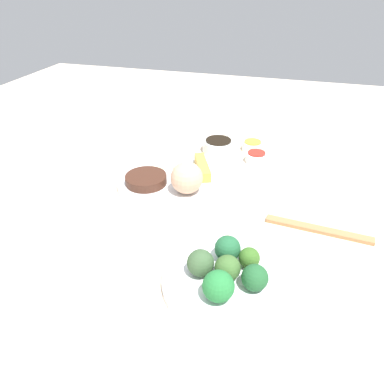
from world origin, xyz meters
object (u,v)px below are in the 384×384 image
(broccoli_plate, at_px, (229,281))
(sauce_ramekin_sweet_and_sour, at_px, (256,158))
(main_plate, at_px, (175,180))
(sauce_ramekin_hot_mustard, at_px, (252,146))
(chopsticks_pair, at_px, (318,229))
(soy_sauce_bowl, at_px, (218,146))

(broccoli_plate, height_order, sauce_ramekin_sweet_and_sour, sauce_ramekin_sweet_and_sour)
(main_plate, bearing_deg, sauce_ramekin_hot_mustard, 147.07)
(sauce_ramekin_hot_mustard, bearing_deg, main_plate, -32.93)
(sauce_ramekin_sweet_and_sour, relative_size, chopsticks_pair, 0.28)
(sauce_ramekin_hot_mustard, xyz_separation_m, sauce_ramekin_sweet_and_sour, (0.07, 0.02, 0.00))
(main_plate, bearing_deg, soy_sauce_bowl, 163.35)
(soy_sauce_bowl, bearing_deg, sauce_ramekin_hot_mustard, 109.77)
(broccoli_plate, xyz_separation_m, sauce_ramekin_hot_mustard, (-0.54, -0.04, 0.01))
(broccoli_plate, height_order, soy_sauce_bowl, soy_sauce_bowl)
(soy_sauce_bowl, relative_size, sauce_ramekin_hot_mustard, 1.54)
(sauce_ramekin_sweet_and_sour, bearing_deg, main_plate, -46.08)
(main_plate, xyz_separation_m, sauce_ramekin_hot_mustard, (-0.24, 0.16, 0.00))
(sauce_ramekin_sweet_and_sour, xyz_separation_m, chopsticks_pair, (0.28, 0.16, -0.01))
(broccoli_plate, height_order, chopsticks_pair, broccoli_plate)
(broccoli_plate, bearing_deg, sauce_ramekin_hot_mustard, -175.93)
(soy_sauce_bowl, bearing_deg, sauce_ramekin_sweet_and_sour, 72.10)
(sauce_ramekin_hot_mustard, distance_m, chopsticks_pair, 0.39)
(main_plate, distance_m, broccoli_plate, 0.36)
(soy_sauce_bowl, height_order, chopsticks_pair, soy_sauce_bowl)
(broccoli_plate, relative_size, sauce_ramekin_hot_mustard, 3.91)
(broccoli_plate, xyz_separation_m, soy_sauce_bowl, (-0.51, -0.13, 0.01))
(soy_sauce_bowl, bearing_deg, broccoli_plate, 14.71)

